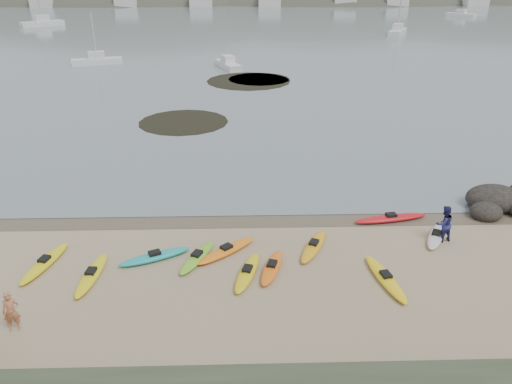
{
  "coord_description": "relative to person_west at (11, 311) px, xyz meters",
  "views": [
    {
      "loc": [
        -0.71,
        -25.02,
        13.06
      ],
      "look_at": [
        0.0,
        0.0,
        1.5
      ],
      "focal_mm": 35.0,
      "sensor_mm": 36.0,
      "label": 1
    }
  ],
  "objects": [
    {
      "name": "person_west",
      "position": [
        0.0,
        0.0,
        0.0
      ],
      "size": [
        0.72,
        0.57,
        1.72
      ],
      "primitive_type": "imported",
      "rotation": [
        0.0,
        0.0,
        0.28
      ],
      "color": "#BC724B",
      "rests_on": "ground"
    },
    {
      "name": "moored_boats",
      "position": [
        8.12,
        89.63,
        -0.31
      ],
      "size": [
        109.37,
        74.05,
        1.29
      ],
      "color": "silver",
      "rests_on": "ground"
    },
    {
      "name": "wet_sand",
      "position": [
        9.69,
        9.0,
        -0.86
      ],
      "size": [
        60.0,
        60.0,
        0.0
      ],
      "primitive_type": "plane",
      "color": "brown",
      "rests_on": "ground"
    },
    {
      "name": "far_town",
      "position": [
        15.69,
        154.3,
        1.14
      ],
      "size": [
        199.0,
        5.0,
        4.0
      ],
      "color": "beige",
      "rests_on": "ground"
    },
    {
      "name": "person_east",
      "position": [
        19.17,
        6.32,
        0.12
      ],
      "size": [
        1.12,
        0.98,
        1.96
      ],
      "primitive_type": "imported",
      "rotation": [
        0.0,
        0.0,
        3.43
      ],
      "color": "navy",
      "rests_on": "ground"
    },
    {
      "name": "kayaks",
      "position": [
        9.47,
        4.9,
        -0.69
      ],
      "size": [
        21.14,
        8.44,
        0.34
      ],
      "color": "yellow",
      "rests_on": "ground"
    },
    {
      "name": "far_hills",
      "position": [
        49.07,
        203.27,
        -16.79
      ],
      "size": [
        550.0,
        135.0,
        80.0
      ],
      "color": "#384235",
      "rests_on": "ground"
    },
    {
      "name": "ground",
      "position": [
        9.69,
        9.3,
        -0.86
      ],
      "size": [
        600.0,
        600.0,
        0.0
      ],
      "primitive_type": "plane",
      "color": "tan",
      "rests_on": "ground"
    },
    {
      "name": "rock_cluster",
      "position": [
        24.2,
        9.85,
        -0.65
      ],
      "size": [
        5.07,
        3.69,
        1.6
      ],
      "color": "black",
      "rests_on": "ground"
    },
    {
      "name": "kelp_mats",
      "position": [
        8.37,
        39.81,
        -0.83
      ],
      "size": [
        15.15,
        25.83,
        0.04
      ],
      "color": "black",
      "rests_on": "water"
    }
  ]
}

